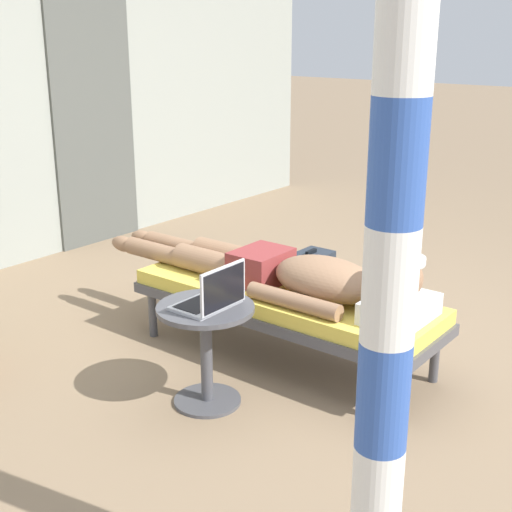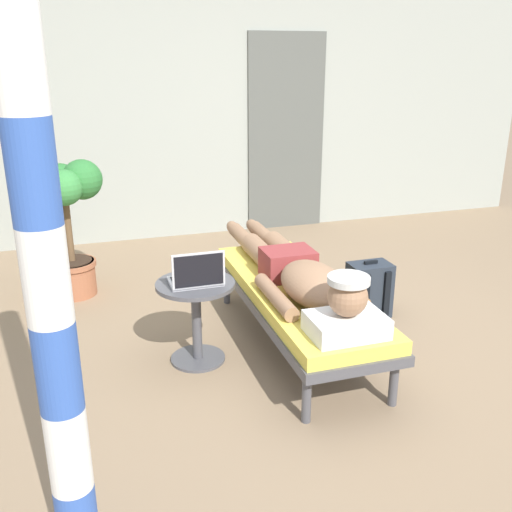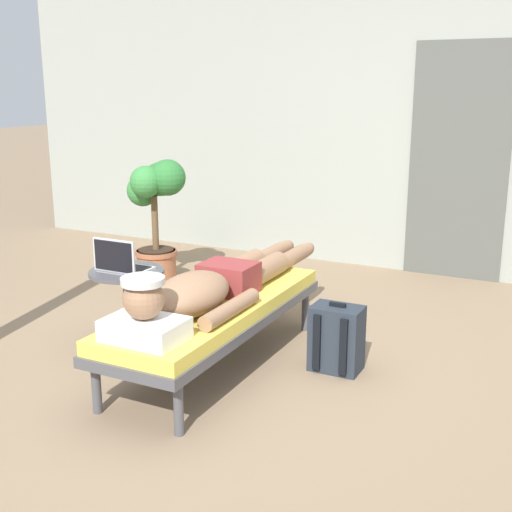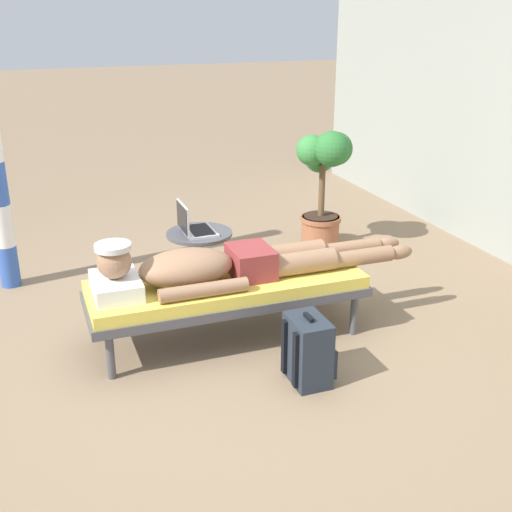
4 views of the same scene
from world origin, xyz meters
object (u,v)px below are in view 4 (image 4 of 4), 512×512
at_px(lounge_chair, 227,289).
at_px(person_reclining, 221,265).
at_px(side_table, 200,254).
at_px(backpack, 308,351).
at_px(laptop, 192,225).
at_px(potted_plant, 324,175).

relative_size(lounge_chair, person_reclining, 0.83).
bearing_deg(person_reclining, side_table, 176.79).
bearing_deg(backpack, lounge_chair, -157.71).
bearing_deg(laptop, person_reclining, 1.27).
distance_m(lounge_chair, backpack, 0.75).
height_order(person_reclining, laptop, laptop).
bearing_deg(person_reclining, backpack, 24.70).
bearing_deg(laptop, backpack, 13.73).
bearing_deg(side_table, laptop, -90.00).
relative_size(lounge_chair, side_table, 3.45).
xyz_separation_m(backpack, potted_plant, (-2.04, 1.07, 0.47)).
relative_size(side_table, backpack, 1.23).
distance_m(person_reclining, side_table, 0.68).
xyz_separation_m(lounge_chair, person_reclining, (0.00, -0.03, 0.17)).
xyz_separation_m(lounge_chair, potted_plant, (-1.37, 1.35, 0.32)).
bearing_deg(laptop, side_table, 90.00).
xyz_separation_m(person_reclining, laptop, (-0.66, -0.01, 0.06)).
bearing_deg(lounge_chair, laptop, -175.79).
bearing_deg(potted_plant, lounge_chair, -44.57).
relative_size(person_reclining, side_table, 4.15).
distance_m(lounge_chair, potted_plant, 1.94).
relative_size(side_table, laptop, 1.69).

